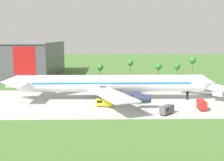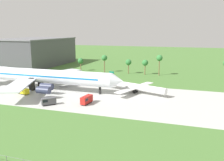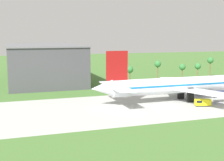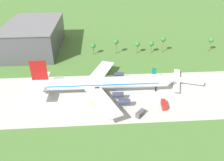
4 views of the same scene
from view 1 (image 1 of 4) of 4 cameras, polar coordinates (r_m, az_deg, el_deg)
The scene contains 9 objects.
ground_plane at distance 106.12m, azimuth 18.88°, elevation -3.98°, with size 600.00×600.00×0.00m, color #477233.
taxiway_strip at distance 106.11m, azimuth 18.88°, elevation -3.98°, with size 320.00×44.00×0.02m.
jet_airliner at distance 101.27m, azimuth -0.74°, elevation -0.59°, with size 78.12×56.06×19.41m.
regional_aircraft at distance 116.82m, azimuth 20.41°, elevation -1.63°, with size 27.60×25.12×7.93m.
baggage_tug at distance 84.42m, azimuth 11.03°, elevation -5.88°, with size 4.92×5.06×2.64m.
fuel_truck at distance 92.30m, azimuth -1.59°, elevation -4.50°, with size 5.85×3.57×2.53m.
catering_van at distance 92.88m, azimuth 17.77°, elevation -4.71°, with size 2.57×6.15×2.93m.
terminal_building at distance 172.45m, azimuth -17.08°, elevation 4.19°, with size 36.72×61.20×20.04m.
palm_tree_row at distance 158.40m, azimuth 15.32°, elevation 3.08°, with size 115.38×3.60×12.05m.
Camera 1 is at (-36.25, -97.18, 22.42)m, focal length 45.00 mm.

